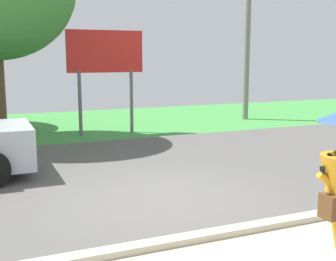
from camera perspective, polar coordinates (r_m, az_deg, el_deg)
name	(u,v)px	position (r m, az deg, el deg)	size (l,w,h in m)	color
ground_plane	(121,165)	(11.14, -6.14, -4.46)	(40.00, 22.00, 0.20)	#565451
utility_pole	(248,29)	(18.96, 10.25, 12.72)	(1.80, 0.24, 7.11)	gray
roadside_billboard	(105,59)	(15.13, -8.10, 9.13)	(2.60, 0.12, 3.50)	slate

